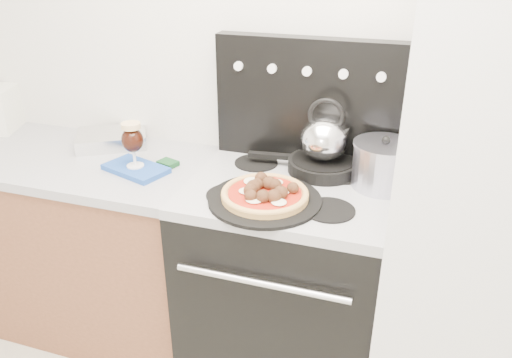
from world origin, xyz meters
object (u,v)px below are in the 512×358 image
at_px(pizza, 265,193).
at_px(skillet, 323,166).
at_px(beer_glass, 133,145).
at_px(pizza_pan, 265,200).
at_px(fridge, 491,209).
at_px(stove_body, 286,287).
at_px(stock_pot, 383,166).
at_px(tea_kettle, 325,135).
at_px(oven_mitt, 136,169).
at_px(base_cabinet, 68,241).

relative_size(pizza, skillet, 1.11).
height_order(beer_glass, pizza_pan, beer_glass).
bearing_deg(fridge, stove_body, 177.95).
distance_m(beer_glass, stock_pot, 0.98).
distance_m(stove_body, tea_kettle, 0.66).
bearing_deg(pizza, skillet, 64.84).
bearing_deg(pizza, tea_kettle, 64.84).
bearing_deg(beer_glass, pizza_pan, -11.43).
bearing_deg(tea_kettle, pizza_pan, -99.12).
bearing_deg(stove_body, oven_mitt, -176.93).
bearing_deg(base_cabinet, skillet, 6.33).
distance_m(fridge, stock_pot, 0.39).
xyz_separation_m(skillet, stock_pot, (0.23, -0.06, 0.06)).
bearing_deg(pizza, oven_mitt, 168.57).
height_order(skillet, tea_kettle, tea_kettle).
xyz_separation_m(fridge, pizza_pan, (-0.75, -0.13, -0.02)).
bearing_deg(stove_body, stock_pot, 16.43).
height_order(pizza, skillet, pizza).
bearing_deg(fridge, oven_mitt, -179.60).
height_order(base_cabinet, pizza, pizza).
bearing_deg(pizza_pan, pizza, 0.00).
bearing_deg(oven_mitt, pizza_pan, -11.43).
height_order(fridge, skillet, fridge).
distance_m(stove_body, fridge, 0.87).
xyz_separation_m(beer_glass, tea_kettle, (0.74, 0.19, 0.06)).
xyz_separation_m(pizza_pan, tea_kettle, (0.15, 0.31, 0.15)).
height_order(skillet, stock_pot, stock_pot).
bearing_deg(pizza_pan, skillet, 64.84).
xyz_separation_m(base_cabinet, beer_glass, (0.47, -0.06, 0.59)).
distance_m(pizza_pan, stock_pot, 0.46).
bearing_deg(oven_mitt, skillet, 14.67).
relative_size(base_cabinet, pizza, 4.70).
height_order(base_cabinet, beer_glass, beer_glass).
bearing_deg(skillet, tea_kettle, 0.00).
bearing_deg(beer_glass, stock_pot, 7.74).
relative_size(oven_mitt, stock_pot, 1.16).
bearing_deg(skillet, beer_glass, -165.33).
height_order(pizza_pan, stock_pot, stock_pot).
distance_m(pizza_pan, skillet, 0.34).
height_order(fridge, tea_kettle, fridge).
bearing_deg(stock_pot, pizza, -146.58).
distance_m(pizza, tea_kettle, 0.36).
xyz_separation_m(skillet, tea_kettle, (0.00, 0.00, 0.13)).
distance_m(base_cabinet, beer_glass, 0.75).
bearing_deg(oven_mitt, stock_pot, 7.74).
xyz_separation_m(oven_mitt, stock_pot, (0.97, 0.13, 0.09)).
height_order(pizza_pan, pizza, pizza).
height_order(stove_body, tea_kettle, tea_kettle).
relative_size(skillet, stock_pot, 1.24).
height_order(base_cabinet, pizza_pan, pizza_pan).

